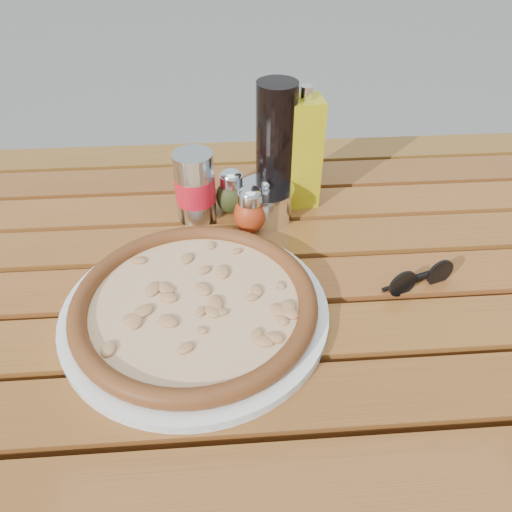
{
  "coord_description": "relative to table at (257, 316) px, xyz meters",
  "views": [
    {
      "loc": [
        -0.04,
        -0.54,
        1.24
      ],
      "look_at": [
        0.0,
        0.02,
        0.78
      ],
      "focal_mm": 35.0,
      "sensor_mm": 36.0,
      "label": 1
    }
  ],
  "objects": [
    {
      "name": "ground",
      "position": [
        0.0,
        0.0,
        -0.67
      ],
      "size": [
        60.0,
        60.0,
        0.0
      ],
      "primitive_type": "plane",
      "color": "slate",
      "rests_on": "ground"
    },
    {
      "name": "table",
      "position": [
        0.0,
        0.0,
        0.0
      ],
      "size": [
        1.4,
        0.9,
        0.75
      ],
      "color": "#3A240D",
      "rests_on": "ground"
    },
    {
      "name": "plate",
      "position": [
        -0.09,
        -0.06,
        0.08
      ],
      "size": [
        0.36,
        0.36,
        0.01
      ],
      "primitive_type": "cylinder",
      "rotation": [
        0.0,
        0.0,
        -0.01
      ],
      "color": "white",
      "rests_on": "table"
    },
    {
      "name": "pizza",
      "position": [
        -0.09,
        -0.06,
        0.1
      ],
      "size": [
        0.4,
        0.4,
        0.03
      ],
      "rotation": [
        0.0,
        0.0,
        -0.26
      ],
      "color": "#FFE4B6",
      "rests_on": "plate"
    },
    {
      "name": "pepper_shaker",
      "position": [
        -0.0,
        0.13,
        0.11
      ],
      "size": [
        0.07,
        0.07,
        0.08
      ],
      "rotation": [
        0.0,
        0.0,
        0.3
      ],
      "color": "#BE3B15",
      "rests_on": "table"
    },
    {
      "name": "oregano_shaker",
      "position": [
        -0.03,
        0.18,
        0.11
      ],
      "size": [
        0.06,
        0.06,
        0.08
      ],
      "rotation": [
        0.0,
        0.0,
        0.07
      ],
      "color": "#363E19",
      "rests_on": "table"
    },
    {
      "name": "dark_bottle",
      "position": [
        0.05,
        0.2,
        0.19
      ],
      "size": [
        0.09,
        0.09,
        0.22
      ],
      "primitive_type": "cylinder",
      "rotation": [
        0.0,
        0.0,
        -0.39
      ],
      "color": "black",
      "rests_on": "table"
    },
    {
      "name": "soda_can",
      "position": [
        -0.09,
        0.17,
        0.13
      ],
      "size": [
        0.07,
        0.07,
        0.12
      ],
      "rotation": [
        0.0,
        0.0,
        -0.06
      ],
      "color": "#B9B9BE",
      "rests_on": "table"
    },
    {
      "name": "olive_oil_cruet",
      "position": [
        0.09,
        0.21,
        0.17
      ],
      "size": [
        0.06,
        0.06,
        0.21
      ],
      "rotation": [
        0.0,
        0.0,
        0.1
      ],
      "color": "#AFA012",
      "rests_on": "table"
    },
    {
      "name": "parmesan_tin",
      "position": [
        0.03,
        0.16,
        0.11
      ],
      "size": [
        0.1,
        0.1,
        0.07
      ],
      "rotation": [
        0.0,
        0.0,
        0.01
      ],
      "color": "white",
      "rests_on": "table"
    },
    {
      "name": "sunglasses",
      "position": [
        0.23,
        -0.03,
        0.09
      ],
      "size": [
        0.11,
        0.06,
        0.04
      ],
      "rotation": [
        0.0,
        0.0,
        0.31
      ],
      "color": "black",
      "rests_on": "table"
    }
  ]
}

